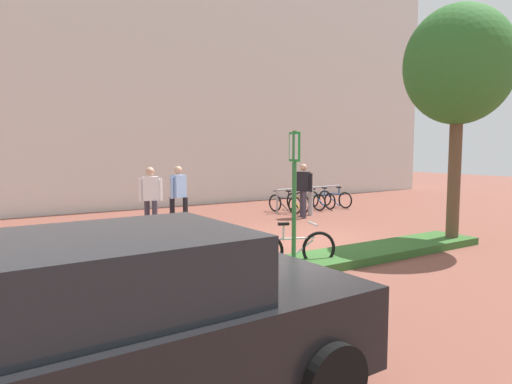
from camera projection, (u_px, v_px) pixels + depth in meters
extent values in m
plane|color=brown|center=(298.00, 240.00, 11.02)|extent=(60.00, 60.00, 0.00)
cube|color=silver|center=(164.00, 75.00, 17.48)|extent=(28.00, 1.20, 10.00)
cube|color=#336028|center=(351.00, 256.00, 9.06)|extent=(7.00, 1.10, 0.16)
cylinder|color=brown|center=(454.00, 177.00, 10.45)|extent=(0.28, 0.28, 3.10)
ellipsoid|color=#2D6628|center=(459.00, 65.00, 10.22)|extent=(2.41, 2.41, 2.65)
cylinder|color=#2D7238|center=(294.00, 201.00, 8.18)|extent=(0.08, 0.08, 2.51)
cube|color=#198C33|center=(295.00, 147.00, 8.09)|extent=(0.08, 0.36, 0.52)
cube|color=white|center=(295.00, 147.00, 8.09)|extent=(0.08, 0.30, 0.44)
torus|color=black|center=(266.00, 252.00, 8.30)|extent=(0.64, 0.27, 0.66)
torus|color=black|center=(319.00, 249.00, 8.55)|extent=(0.64, 0.27, 0.66)
cylinder|color=silver|center=(293.00, 239.00, 8.40)|extent=(0.80, 0.30, 0.04)
cylinder|color=silver|center=(298.00, 252.00, 8.45)|extent=(0.59, 0.23, 0.44)
cylinder|color=silver|center=(283.00, 233.00, 8.35)|extent=(0.04, 0.04, 0.28)
cube|color=black|center=(284.00, 224.00, 8.33)|extent=(0.22, 0.14, 0.05)
cylinder|color=silver|center=(313.00, 224.00, 8.47)|extent=(0.17, 0.41, 0.04)
cylinder|color=#99999E|center=(277.00, 202.00, 15.51)|extent=(0.06, 0.06, 0.80)
cylinder|color=#99999E|center=(340.00, 196.00, 17.45)|extent=(0.06, 0.06, 0.80)
cylinder|color=#99999E|center=(310.00, 188.00, 16.44)|extent=(3.14, 0.35, 0.06)
torus|color=black|center=(295.00, 205.00, 15.34)|extent=(0.16, 0.61, 0.61)
torus|color=black|center=(275.00, 203.00, 16.03)|extent=(0.16, 0.61, 0.61)
cylinder|color=black|center=(285.00, 198.00, 15.67)|extent=(0.16, 0.76, 0.03)
cylinder|color=black|center=(283.00, 205.00, 15.76)|extent=(0.13, 0.55, 0.40)
cylinder|color=black|center=(288.00, 195.00, 15.53)|extent=(0.03, 0.03, 0.26)
cube|color=black|center=(288.00, 191.00, 15.52)|extent=(0.10, 0.19, 0.05)
cylinder|color=black|center=(277.00, 191.00, 15.90)|extent=(0.39, 0.10, 0.04)
torus|color=black|center=(305.00, 204.00, 15.67)|extent=(0.14, 0.61, 0.61)
torus|color=black|center=(291.00, 201.00, 16.51)|extent=(0.14, 0.61, 0.61)
cylinder|color=gold|center=(298.00, 197.00, 16.07)|extent=(0.14, 0.77, 0.03)
cylinder|color=gold|center=(296.00, 203.00, 16.18)|extent=(0.11, 0.56, 0.40)
cylinder|color=gold|center=(300.00, 194.00, 15.91)|extent=(0.03, 0.03, 0.26)
cube|color=black|center=(300.00, 190.00, 15.90)|extent=(0.10, 0.19, 0.05)
cylinder|color=gold|center=(293.00, 189.00, 16.37)|extent=(0.39, 0.09, 0.04)
torus|color=black|center=(319.00, 202.00, 16.18)|extent=(0.15, 0.61, 0.61)
torus|color=black|center=(300.00, 200.00, 16.88)|extent=(0.15, 0.61, 0.61)
cylinder|color=#1E7233|center=(309.00, 196.00, 16.51)|extent=(0.15, 0.77, 0.03)
cylinder|color=#1E7233|center=(307.00, 202.00, 16.60)|extent=(0.12, 0.56, 0.40)
cylinder|color=#1E7233|center=(313.00, 193.00, 16.37)|extent=(0.03, 0.03, 0.26)
cube|color=black|center=(313.00, 189.00, 16.36)|extent=(0.10, 0.19, 0.05)
cylinder|color=#1E7233|center=(302.00, 189.00, 16.75)|extent=(0.39, 0.09, 0.04)
torus|color=black|center=(330.00, 201.00, 16.52)|extent=(0.07, 0.61, 0.61)
torus|color=black|center=(313.00, 199.00, 17.31)|extent=(0.07, 0.61, 0.61)
cylinder|color=#194CA5|center=(322.00, 195.00, 16.90)|extent=(0.05, 0.77, 0.03)
cylinder|color=#194CA5|center=(320.00, 201.00, 16.99)|extent=(0.05, 0.56, 0.40)
cylinder|color=#194CA5|center=(325.00, 192.00, 16.74)|extent=(0.03, 0.03, 0.26)
cube|color=black|center=(325.00, 188.00, 16.73)|extent=(0.08, 0.19, 0.05)
cylinder|color=#194CA5|center=(315.00, 188.00, 17.17)|extent=(0.39, 0.05, 0.04)
torus|color=black|center=(345.00, 200.00, 16.89)|extent=(0.16, 0.61, 0.61)
torus|color=black|center=(325.00, 198.00, 17.57)|extent=(0.16, 0.61, 0.61)
cylinder|color=#194CA5|center=(335.00, 194.00, 17.21)|extent=(0.17, 0.76, 0.03)
cylinder|color=#194CA5|center=(333.00, 200.00, 17.30)|extent=(0.13, 0.55, 0.40)
cylinder|color=#194CA5|center=(339.00, 191.00, 17.08)|extent=(0.03, 0.03, 0.26)
cube|color=black|center=(339.00, 187.00, 17.06)|extent=(0.11, 0.19, 0.05)
cylinder|color=#194CA5|center=(328.00, 187.00, 17.45)|extent=(0.39, 0.10, 0.04)
cylinder|color=#ADADB2|center=(311.00, 202.00, 15.12)|extent=(0.16, 0.16, 0.90)
cylinder|color=#383342|center=(302.00, 204.00, 14.76)|extent=(0.14, 0.14, 0.85)
cylinder|color=#383342|center=(304.00, 205.00, 14.44)|extent=(0.14, 0.14, 0.85)
cube|color=black|center=(303.00, 181.00, 14.53)|extent=(0.41, 0.47, 0.62)
cylinder|color=black|center=(296.00, 182.00, 14.65)|extent=(0.09, 0.09, 0.59)
cylinder|color=black|center=(311.00, 183.00, 14.42)|extent=(0.09, 0.09, 0.59)
sphere|color=tan|center=(303.00, 167.00, 14.49)|extent=(0.22, 0.22, 0.22)
cylinder|color=black|center=(172.00, 212.00, 12.76)|extent=(0.14, 0.14, 0.85)
cylinder|color=black|center=(185.00, 213.00, 12.72)|extent=(0.14, 0.14, 0.85)
cube|color=#8CB2E5|center=(178.00, 186.00, 12.67)|extent=(0.46, 0.37, 0.62)
cylinder|color=#8CB2E5|center=(172.00, 188.00, 12.46)|extent=(0.09, 0.09, 0.59)
cylinder|color=#8CB2E5|center=(185.00, 187.00, 12.89)|extent=(0.09, 0.09, 0.59)
sphere|color=tan|center=(178.00, 170.00, 12.63)|extent=(0.22, 0.22, 0.22)
cylinder|color=#383342|center=(155.00, 217.00, 11.93)|extent=(0.14, 0.14, 0.85)
cylinder|color=#383342|center=(147.00, 216.00, 12.06)|extent=(0.14, 0.14, 0.85)
cube|color=white|center=(150.00, 189.00, 11.93)|extent=(0.45, 0.34, 0.62)
cylinder|color=white|center=(161.00, 189.00, 12.01)|extent=(0.09, 0.09, 0.59)
cylinder|color=white|center=(140.00, 190.00, 11.85)|extent=(0.09, 0.09, 0.59)
sphere|color=tan|center=(150.00, 171.00, 11.89)|extent=(0.22, 0.22, 0.22)
cube|color=black|center=(116.00, 351.00, 3.61)|extent=(4.34, 1.89, 0.76)
cube|color=#1E2328|center=(87.00, 273.00, 3.44)|extent=(2.44, 1.64, 0.56)
cylinder|color=black|center=(220.00, 314.00, 5.20)|extent=(0.64, 0.23, 0.64)
cylinder|color=black|center=(331.00, 380.00, 3.72)|extent=(0.64, 0.23, 0.64)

